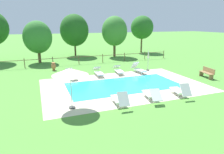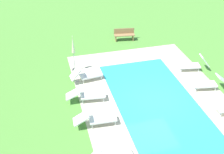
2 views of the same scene
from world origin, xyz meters
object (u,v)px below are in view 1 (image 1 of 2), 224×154
(patio_umbrella_open_foreground, at_px, (70,72))
(tree_east_mid, at_px, (38,37))
(sun_lounger_north_end, at_px, (120,99))
(patio_umbrella_closed_row_mid_west, at_px, (148,56))
(sun_lounger_north_near_steps, at_px, (139,69))
(tree_far_east, at_px, (114,31))
(sun_lounger_south_mid, at_px, (151,94))
(tree_far_west, at_px, (74,30))
(terracotta_urn_near_fence, at_px, (54,66))
(sun_lounger_south_far, at_px, (118,70))
(wooden_bench_lawn_side, at_px, (207,72))
(sun_lounger_north_mid, at_px, (180,90))
(sun_lounger_north_far, at_px, (98,72))
(tree_centre, at_px, (142,27))
(sun_lounger_south_near_corner, at_px, (71,74))

(patio_umbrella_open_foreground, distance_m, tree_east_mid, 14.80)
(sun_lounger_north_end, distance_m, patio_umbrella_closed_row_mid_west, 9.43)
(patio_umbrella_closed_row_mid_west, bearing_deg, sun_lounger_north_near_steps, -159.04)
(sun_lounger_north_near_steps, relative_size, tree_far_east, 0.35)
(sun_lounger_south_mid, bearing_deg, tree_far_west, 93.47)
(sun_lounger_north_end, relative_size, terracotta_urn_near_fence, 2.40)
(tree_far_west, height_order, tree_far_east, tree_far_west)
(sun_lounger_south_far, relative_size, wooden_bench_lawn_side, 1.36)
(sun_lounger_south_far, distance_m, wooden_bench_lawn_side, 7.81)
(sun_lounger_south_mid, xyz_separation_m, patio_umbrella_closed_row_mid_west, (3.91, 7.01, 1.06))
(terracotta_urn_near_fence, height_order, tree_far_west, tree_far_west)
(terracotta_urn_near_fence, bearing_deg, sun_lounger_south_far, -32.87)
(sun_lounger_north_mid, xyz_separation_m, patio_umbrella_open_foreground, (-6.92, 0.59, 1.70))
(sun_lounger_north_near_steps, xyz_separation_m, sun_lounger_north_far, (-3.94, 0.26, -0.03))
(sun_lounger_south_far, bearing_deg, sun_lounger_north_far, -177.78)
(sun_lounger_south_far, xyz_separation_m, tree_centre, (8.95, 11.85, 3.57))
(sun_lounger_north_mid, distance_m, terracotta_urn_near_fence, 12.67)
(sun_lounger_north_mid, relative_size, tree_far_east, 0.35)
(sun_lounger_north_mid, height_order, sun_lounger_south_mid, sun_lounger_north_mid)
(sun_lounger_south_mid, distance_m, terracotta_urn_near_fence, 11.55)
(wooden_bench_lawn_side, relative_size, terracotta_urn_near_fence, 1.96)
(sun_lounger_north_near_steps, height_order, terracotta_urn_near_fence, sun_lounger_north_near_steps)
(sun_lounger_south_near_corner, relative_size, wooden_bench_lawn_side, 1.34)
(sun_lounger_north_near_steps, bearing_deg, sun_lounger_north_mid, -94.29)
(sun_lounger_north_near_steps, bearing_deg, patio_umbrella_open_foreground, -140.94)
(patio_umbrella_closed_row_mid_west, xyz_separation_m, tree_east_mid, (-10.04, 8.19, 1.58))
(sun_lounger_north_mid, bearing_deg, sun_lounger_north_end, -179.88)
(sun_lounger_north_near_steps, distance_m, sun_lounger_south_mid, 7.00)
(tree_east_mid, bearing_deg, tree_centre, 12.51)
(tree_far_east, bearing_deg, sun_lounger_north_near_steps, -97.94)
(sun_lounger_north_far, distance_m, terracotta_urn_near_fence, 5.14)
(sun_lounger_south_far, xyz_separation_m, tree_far_east, (3.31, 9.43, 3.17))
(tree_centre, height_order, tree_east_mid, tree_centre)
(tree_east_mid, bearing_deg, sun_lounger_south_mid, -68.05)
(patio_umbrella_closed_row_mid_west, bearing_deg, sun_lounger_north_mid, -104.36)
(tree_far_west, bearing_deg, sun_lounger_south_far, -81.50)
(sun_lounger_south_mid, xyz_separation_m, patio_umbrella_open_foreground, (-4.83, 0.48, 1.73))
(terracotta_urn_near_fence, bearing_deg, sun_lounger_south_mid, -64.69)
(terracotta_urn_near_fence, relative_size, tree_far_west, 0.14)
(patio_umbrella_closed_row_mid_west, distance_m, terracotta_urn_near_fence, 9.55)
(patio_umbrella_open_foreground, distance_m, tree_far_east, 18.11)
(wooden_bench_lawn_side, bearing_deg, sun_lounger_north_mid, -151.06)
(wooden_bench_lawn_side, distance_m, tree_east_mid, 18.47)
(terracotta_urn_near_fence, xyz_separation_m, tree_centre, (14.53, 8.24, 3.51))
(sun_lounger_north_near_steps, relative_size, terracotta_urn_near_fence, 2.44)
(sun_lounger_north_far, relative_size, tree_east_mid, 0.42)
(tree_far_west, height_order, tree_centre, tree_far_west)
(patio_umbrella_open_foreground, bearing_deg, sun_lounger_north_mid, -4.85)
(tree_far_west, distance_m, tree_far_east, 5.67)
(sun_lounger_north_mid, xyz_separation_m, sun_lounger_south_mid, (-2.09, 0.10, -0.02))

